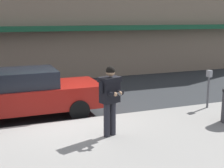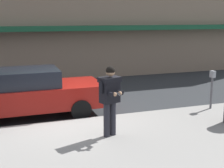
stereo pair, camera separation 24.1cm
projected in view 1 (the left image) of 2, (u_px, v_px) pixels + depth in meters
name	position (u px, v px, depth m)	size (l,w,h in m)	color
ground_plane	(66.00, 122.00, 9.43)	(80.00, 80.00, 0.00)	#2B2D30
sidewalk	(137.00, 152.00, 7.17)	(32.00, 5.30, 0.14)	gray
curb_paint_line	(97.00, 118.00, 9.83)	(28.00, 0.12, 0.01)	silver
parked_sedan_mid	(27.00, 93.00, 9.76)	(4.51, 1.94, 1.54)	maroon
man_texting_on_phone	(110.00, 94.00, 7.77)	(0.62, 0.65, 1.81)	#23232B
parking_meter	(209.00, 83.00, 10.35)	(0.12, 0.18, 1.27)	#4C4C51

